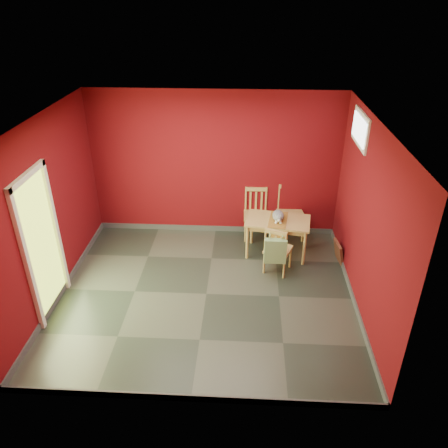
# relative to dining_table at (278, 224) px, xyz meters

# --- Properties ---
(ground) EXTENTS (4.50, 4.50, 0.00)m
(ground) POSITION_rel_dining_table_xyz_m (-1.14, -1.24, -0.59)
(ground) COLOR #2D342D
(ground) RESTS_ON ground
(room_shell) EXTENTS (4.50, 4.50, 4.50)m
(room_shell) POSITION_rel_dining_table_xyz_m (-1.14, -1.24, -0.54)
(room_shell) COLOR #5C090F
(room_shell) RESTS_ON ground
(doorway) EXTENTS (0.06, 1.01, 2.13)m
(doorway) POSITION_rel_dining_table_xyz_m (-3.36, -1.64, 0.53)
(doorway) COLOR #B7D838
(doorway) RESTS_ON ground
(window) EXTENTS (0.05, 0.90, 0.50)m
(window) POSITION_rel_dining_table_xyz_m (1.09, -0.24, 1.76)
(window) COLOR white
(window) RESTS_ON room_shell
(outlet_plate) EXTENTS (0.08, 0.02, 0.12)m
(outlet_plate) POSITION_rel_dining_table_xyz_m (0.46, 0.75, -0.29)
(outlet_plate) COLOR silver
(outlet_plate) RESTS_ON room_shell
(dining_table) EXTENTS (1.16, 0.78, 0.68)m
(dining_table) POSITION_rel_dining_table_xyz_m (0.00, 0.00, 0.00)
(dining_table) COLOR tan
(dining_table) RESTS_ON ground
(table_runner) EXTENTS (0.39, 0.66, 0.32)m
(table_runner) POSITION_rel_dining_table_xyz_m (-0.00, -0.10, 0.04)
(table_runner) COLOR olive
(table_runner) RESTS_ON dining_table
(chair_far_left) EXTENTS (0.45, 0.45, 0.94)m
(chair_far_left) POSITION_rel_dining_table_xyz_m (-0.37, 0.61, -0.11)
(chair_far_left) COLOR tan
(chair_far_left) RESTS_ON ground
(chair_far_right) EXTENTS (0.53, 0.53, 1.01)m
(chair_far_right) POSITION_rel_dining_table_xyz_m (0.27, 0.65, -0.08)
(chair_far_right) COLOR tan
(chair_far_right) RESTS_ON ground
(chair_near) EXTENTS (0.52, 0.52, 0.85)m
(chair_near) POSITION_rel_dining_table_xyz_m (-0.03, -0.56, -0.16)
(chair_near) COLOR tan
(chair_near) RESTS_ON ground
(tote_bag) EXTENTS (0.35, 0.20, 0.49)m
(tote_bag) POSITION_rel_dining_table_xyz_m (-0.08, -0.76, -0.07)
(tote_bag) COLOR #6D915C
(tote_bag) RESTS_ON chair_near
(cat) EXTENTS (0.31, 0.45, 0.20)m
(cat) POSITION_rel_dining_table_xyz_m (-0.00, 0.02, 0.19)
(cat) COLOR slate
(cat) RESTS_ON table_runner
(picture_frame) EXTENTS (0.17, 0.38, 0.37)m
(picture_frame) POSITION_rel_dining_table_xyz_m (1.05, -0.20, -0.41)
(picture_frame) COLOR brown
(picture_frame) RESTS_ON ground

